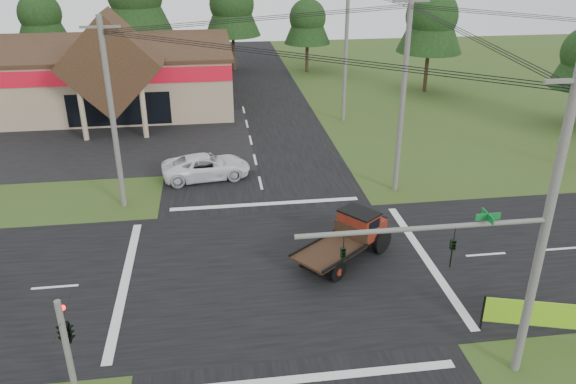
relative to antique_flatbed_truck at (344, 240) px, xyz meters
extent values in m
plane|color=#394D1B|center=(-3.08, -0.49, -1.12)|extent=(120.00, 120.00, 0.00)
cube|color=black|center=(-3.08, -0.49, -1.11)|extent=(12.00, 120.00, 0.02)
cube|color=black|center=(-3.08, -0.49, -1.11)|extent=(120.00, 12.00, 0.02)
cube|color=black|center=(-17.08, 18.51, -1.10)|extent=(28.00, 14.00, 0.02)
cube|color=tan|center=(-19.08, 29.51, 1.38)|extent=(30.00, 15.00, 5.00)
cube|color=#382417|center=(-19.08, 29.51, 3.93)|extent=(30.40, 15.40, 0.30)
cube|color=#B70E20|center=(-19.08, 21.96, 2.98)|extent=(30.00, 0.12, 1.20)
cube|color=#382417|center=(-13.08, 21.01, 4.18)|extent=(7.78, 4.00, 7.78)
cylinder|color=tan|center=(-15.28, 19.31, 0.88)|extent=(0.40, 0.40, 4.00)
cylinder|color=tan|center=(-10.88, 19.31, 0.88)|extent=(0.40, 0.40, 4.00)
cube|color=black|center=(-13.08, 21.99, 0.38)|extent=(8.00, 0.08, 2.60)
cylinder|color=#595651|center=(4.42, -7.99, 2.38)|extent=(0.24, 0.24, 7.00)
cylinder|color=#595651|center=(0.42, -7.99, 4.88)|extent=(8.00, 0.16, 0.16)
imported|color=black|center=(1.42, -7.99, 3.88)|extent=(0.16, 0.20, 1.00)
imported|color=black|center=(-2.08, -7.99, 3.88)|extent=(0.16, 0.20, 1.00)
cube|color=#0C6626|center=(2.42, -7.99, 5.13)|extent=(0.80, 0.04, 0.22)
cylinder|color=#595651|center=(-10.58, -7.99, 1.08)|extent=(0.20, 0.20, 4.40)
imported|color=black|center=(-10.58, -7.79, 2.58)|extent=(0.53, 2.48, 1.00)
sphere|color=#FF0C0C|center=(-10.58, -7.64, 2.78)|extent=(0.18, 0.18, 0.18)
cylinder|color=#595651|center=(4.42, -7.99, 4.38)|extent=(0.30, 0.30, 11.00)
cylinder|color=#595651|center=(-11.08, 7.51, 4.13)|extent=(0.30, 0.30, 10.50)
cube|color=#595651|center=(-11.08, 7.51, 8.78)|extent=(2.00, 0.12, 0.12)
cylinder|color=#595651|center=(4.92, 7.51, 4.63)|extent=(0.30, 0.30, 11.50)
cube|color=#595651|center=(4.92, 7.51, 9.78)|extent=(2.00, 0.12, 0.12)
cylinder|color=#595651|center=(4.92, 21.51, 4.48)|extent=(0.30, 0.30, 11.20)
cylinder|color=#332316|center=(-23.08, 41.51, 0.63)|extent=(0.36, 0.36, 3.50)
cone|color=black|center=(-23.08, 41.51, 5.68)|extent=(5.60, 5.60, 6.60)
sphere|color=black|center=(-23.08, 41.51, 5.38)|extent=(4.40, 4.40, 4.40)
cylinder|color=#332316|center=(-13.08, 40.51, 1.16)|extent=(0.36, 0.36, 4.55)
cylinder|color=#332316|center=(-3.08, 41.51, 0.81)|extent=(0.36, 0.36, 3.85)
cone|color=black|center=(-3.08, 41.51, 6.36)|extent=(6.16, 6.16, 7.26)
sphere|color=black|center=(-3.08, 41.51, 6.03)|extent=(4.84, 4.84, 4.84)
cylinder|color=#332316|center=(4.92, 39.51, 0.46)|extent=(0.36, 0.36, 3.15)
cone|color=black|center=(4.92, 39.51, 5.00)|extent=(5.04, 5.04, 5.94)
sphere|color=black|center=(4.92, 39.51, 4.73)|extent=(3.96, 3.96, 3.96)
cylinder|color=#332316|center=(14.92, 29.51, 0.81)|extent=(0.36, 0.36, 3.85)
cone|color=black|center=(14.92, 29.51, 6.36)|extent=(6.16, 6.16, 7.26)
sphere|color=black|center=(14.92, 29.51, 6.03)|extent=(4.84, 4.84, 4.84)
cylinder|color=#332316|center=(22.92, 17.51, 0.46)|extent=(0.36, 0.36, 3.15)
imported|color=white|center=(-6.37, 10.87, -0.36)|extent=(5.79, 3.26, 1.53)
camera|label=1|loc=(-5.74, -22.28, 13.04)|focal=35.00mm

